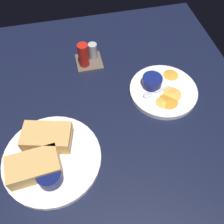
# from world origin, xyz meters

# --- Properties ---
(ground_plane) EXTENTS (1.10, 1.10, 0.03)m
(ground_plane) POSITION_xyz_m (0.00, 0.00, -0.01)
(ground_plane) COLOR black
(plate_sandwich_main) EXTENTS (0.27, 0.27, 0.02)m
(plate_sandwich_main) POSITION_xyz_m (-0.10, -0.08, 0.01)
(plate_sandwich_main) COLOR white
(plate_sandwich_main) RESTS_ON ground_plane
(sandwich_half_near) EXTENTS (0.15, 0.11, 0.05)m
(sandwich_half_near) POSITION_xyz_m (-0.10, -0.03, 0.04)
(sandwich_half_near) COLOR tan
(sandwich_half_near) RESTS_ON plate_sandwich_main
(sandwich_half_far) EXTENTS (0.14, 0.09, 0.05)m
(sandwich_half_far) POSITION_xyz_m (-0.14, -0.10, 0.04)
(sandwich_half_far) COLOR tan
(sandwich_half_far) RESTS_ON plate_sandwich_main
(ramekin_dark_sauce) EXTENTS (0.06, 0.06, 0.04)m
(ramekin_dark_sauce) POSITION_xyz_m (-0.10, -0.14, 0.04)
(ramekin_dark_sauce) COLOR #0C144C
(ramekin_dark_sauce) RESTS_ON plate_sandwich_main
(spoon_by_dark_ramekin) EXTENTS (0.04, 0.10, 0.01)m
(spoon_by_dark_ramekin) POSITION_xyz_m (-0.11, -0.08, 0.02)
(spoon_by_dark_ramekin) COLOR silver
(spoon_by_dark_ramekin) RESTS_ON plate_sandwich_main
(plate_chips_companion) EXTENTS (0.22, 0.22, 0.02)m
(plate_chips_companion) POSITION_xyz_m (0.28, 0.08, 0.01)
(plate_chips_companion) COLOR white
(plate_chips_companion) RESTS_ON ground_plane
(ramekin_light_gravy) EXTENTS (0.06, 0.06, 0.03)m
(ramekin_light_gravy) POSITION_xyz_m (0.24, 0.11, 0.03)
(ramekin_light_gravy) COLOR navy
(ramekin_light_gravy) RESTS_ON plate_chips_companion
(spoon_by_gravy_ramekin) EXTENTS (0.10, 0.04, 0.01)m
(spoon_by_gravy_ramekin) POSITION_xyz_m (0.23, 0.07, 0.02)
(spoon_by_gravy_ramekin) COLOR silver
(spoon_by_gravy_ramekin) RESTS_ON plate_chips_companion
(plantain_chip_scatter) EXTENTS (0.12, 0.17, 0.01)m
(plantain_chip_scatter) POSITION_xyz_m (0.28, 0.08, 0.02)
(plantain_chip_scatter) COLOR gold
(plantain_chip_scatter) RESTS_ON plate_chips_companion
(condiment_caddy) EXTENTS (0.09, 0.09, 0.10)m
(condiment_caddy) POSITION_xyz_m (0.06, 0.27, 0.03)
(condiment_caddy) COLOR brown
(condiment_caddy) RESTS_ON ground_plane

